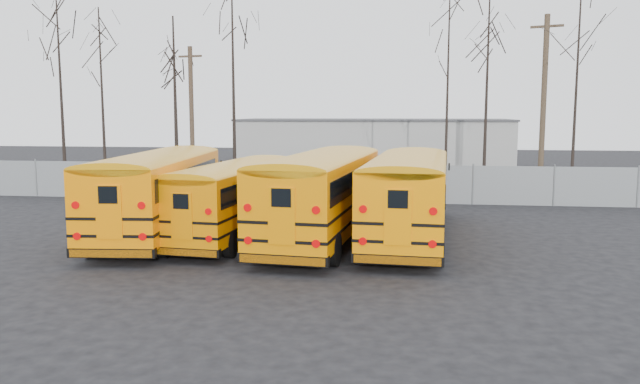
# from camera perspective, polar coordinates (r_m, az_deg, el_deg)

# --- Properties ---
(ground) EXTENTS (120.00, 120.00, 0.00)m
(ground) POSITION_cam_1_polar(r_m,az_deg,el_deg) (21.43, -4.48, -5.44)
(ground) COLOR black
(ground) RESTS_ON ground
(fence) EXTENTS (40.00, 0.04, 2.00)m
(fence) POSITION_cam_1_polar(r_m,az_deg,el_deg) (32.94, -0.18, 0.85)
(fence) COLOR gray
(fence) RESTS_ON ground
(distant_building) EXTENTS (22.00, 8.00, 4.00)m
(distant_building) POSITION_cam_1_polar(r_m,az_deg,el_deg) (52.56, 4.91, 4.35)
(distant_building) COLOR #A2A19D
(distant_building) RESTS_ON ground
(bus_a) EXTENTS (3.73, 11.89, 3.28)m
(bus_a) POSITION_cam_1_polar(r_m,az_deg,el_deg) (24.58, -14.44, 0.54)
(bus_a) COLOR black
(bus_a) RESTS_ON ground
(bus_b) EXTENTS (3.41, 10.55, 2.90)m
(bus_b) POSITION_cam_1_polar(r_m,az_deg,el_deg) (23.74, -7.73, -0.06)
(bus_b) COLOR black
(bus_b) RESTS_ON ground
(bus_c) EXTENTS (3.93, 12.08, 3.32)m
(bus_c) POSITION_cam_1_polar(r_m,az_deg,el_deg) (22.87, 0.29, 0.35)
(bus_c) COLOR black
(bus_c) RESTS_ON ground
(bus_d) EXTENTS (3.49, 11.79, 3.26)m
(bus_d) POSITION_cam_1_polar(r_m,az_deg,el_deg) (23.06, 8.13, 0.24)
(bus_d) COLOR black
(bus_d) RESTS_ON ground
(utility_pole_left) EXTENTS (1.49, 0.45, 8.47)m
(utility_pole_left) POSITION_cam_1_polar(r_m,az_deg,el_deg) (37.39, -11.65, 6.62)
(utility_pole_left) COLOR #443427
(utility_pole_left) RESTS_ON ground
(utility_pole_right) EXTENTS (1.75, 0.77, 10.23)m
(utility_pole_right) POSITION_cam_1_polar(r_m,az_deg,el_deg) (38.55, 19.76, 7.71)
(utility_pole_right) COLOR #493929
(utility_pole_right) RESTS_ON ground
(tree_0) EXTENTS (0.26, 0.26, 11.86)m
(tree_0) POSITION_cam_1_polar(r_m,az_deg,el_deg) (44.22, -22.59, 8.35)
(tree_0) COLOR black
(tree_0) RESTS_ON ground
(tree_1) EXTENTS (0.26, 0.26, 10.71)m
(tree_1) POSITION_cam_1_polar(r_m,az_deg,el_deg) (39.00, -19.28, 7.86)
(tree_1) COLOR black
(tree_1) RESTS_ON ground
(tree_2) EXTENTS (0.26, 0.26, 10.45)m
(tree_2) POSITION_cam_1_polar(r_m,az_deg,el_deg) (39.44, -13.09, 7.88)
(tree_2) COLOR black
(tree_2) RESTS_ON ground
(tree_3) EXTENTS (0.26, 0.26, 12.98)m
(tree_3) POSITION_cam_1_polar(r_m,az_deg,el_deg) (39.61, -7.93, 9.83)
(tree_3) COLOR black
(tree_3) RESTS_ON ground
(tree_4) EXTENTS (0.26, 0.26, 11.64)m
(tree_4) POSITION_cam_1_polar(r_m,az_deg,el_deg) (35.36, 11.57, 8.97)
(tree_4) COLOR black
(tree_4) RESTS_ON ground
(tree_5) EXTENTS (0.26, 0.26, 11.57)m
(tree_5) POSITION_cam_1_polar(r_m,az_deg,el_deg) (36.86, 14.99, 8.74)
(tree_5) COLOR black
(tree_5) RESTS_ON ground
(tree_6) EXTENTS (0.26, 0.26, 12.65)m
(tree_6) POSITION_cam_1_polar(r_m,az_deg,el_deg) (36.52, 22.41, 9.31)
(tree_6) COLOR black
(tree_6) RESTS_ON ground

